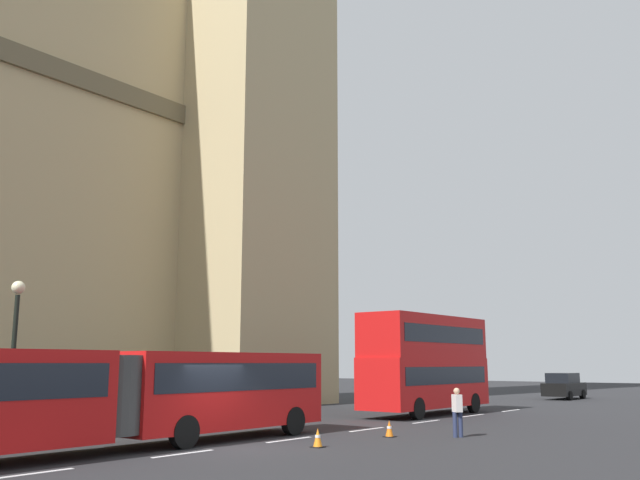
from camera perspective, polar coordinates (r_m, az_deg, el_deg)
ground_plane at (r=21.94m, az=-7.58°, el=-16.82°), size 160.00×160.00×0.00m
lane_centre_marking at (r=23.97m, az=-2.56°, el=-16.32°), size 39.00×0.16×0.01m
articulated_bus at (r=21.36m, az=-17.47°, el=-11.93°), size 17.21×2.54×2.90m
double_decker_bus at (r=35.48m, az=8.83°, el=-9.86°), size 9.00×2.54×4.90m
sedan_lead at (r=53.11m, az=19.69°, el=-11.41°), size 4.40×1.86×1.85m
traffic_cone_west at (r=21.83m, az=-0.19°, el=-16.19°), size 0.36×0.36×0.58m
traffic_cone_middle at (r=24.90m, az=5.81°, el=-15.40°), size 0.36×0.36×0.58m
street_lamp at (r=24.96m, az=-24.20°, el=-8.18°), size 0.44×0.44×5.27m
pedestrian_near_cones at (r=25.12m, az=11.39°, el=-13.77°), size 0.44×0.46×1.69m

